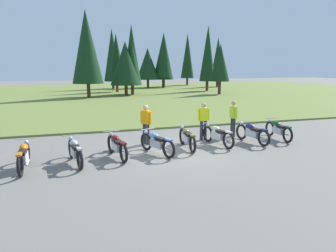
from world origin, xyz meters
TOP-DOWN VIEW (x-y plane):
  - ground_plane at (0.00, 0.00)m, footprint 140.00×140.00m
  - grass_moorland at (0.00, 26.34)m, footprint 80.00×44.00m
  - forest_treeline at (2.55, 30.69)m, footprint 42.98×20.56m
  - motorcycle_orange at (-5.13, -0.55)m, footprint 0.62×2.10m
  - motorcycle_silver at (-3.57, -0.42)m, footprint 0.69×2.08m
  - motorcycle_maroon at (-2.14, -0.12)m, footprint 0.69×2.08m
  - motorcycle_sky_blue at (-0.66, -0.12)m, footprint 0.93×2.00m
  - motorcycle_olive at (0.70, 0.31)m, footprint 0.62×2.10m
  - motorcycle_cream at (2.09, 0.43)m, footprint 0.70×2.08m
  - motorcycle_navy at (3.70, 0.38)m, footprint 0.66×2.09m
  - motorcycle_british_green at (5.19, 0.60)m, footprint 0.62×2.10m
  - rider_in_hivis_vest at (-0.70, 1.44)m, footprint 0.40×0.45m
  - rider_checking_bike at (3.51, 1.69)m, footprint 0.23×0.55m
  - rider_with_back_turned at (1.91, 1.47)m, footprint 0.55×0.25m

SIDE VIEW (x-z plane):
  - ground_plane at x=0.00m, z-range 0.00..0.00m
  - grass_moorland at x=0.00m, z-range 0.00..0.10m
  - motorcycle_orange at x=-5.13m, z-range 0.00..0.88m
  - motorcycle_silver at x=-3.57m, z-range 0.00..0.88m
  - motorcycle_maroon at x=-2.14m, z-range 0.00..0.88m
  - motorcycle_sky_blue at x=-0.66m, z-range 0.00..0.88m
  - motorcycle_olive at x=0.70m, z-range 0.00..0.88m
  - motorcycle_cream at x=2.09m, z-range 0.00..0.88m
  - motorcycle_navy at x=3.70m, z-range 0.00..0.88m
  - motorcycle_british_green at x=5.19m, z-range 0.00..0.88m
  - rider_in_hivis_vest at x=-0.70m, z-range 0.11..1.78m
  - rider_checking_bike at x=3.51m, z-range 0.11..1.78m
  - rider_with_back_turned at x=1.91m, z-range 0.11..1.78m
  - forest_treeline at x=2.55m, z-range -0.04..9.13m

